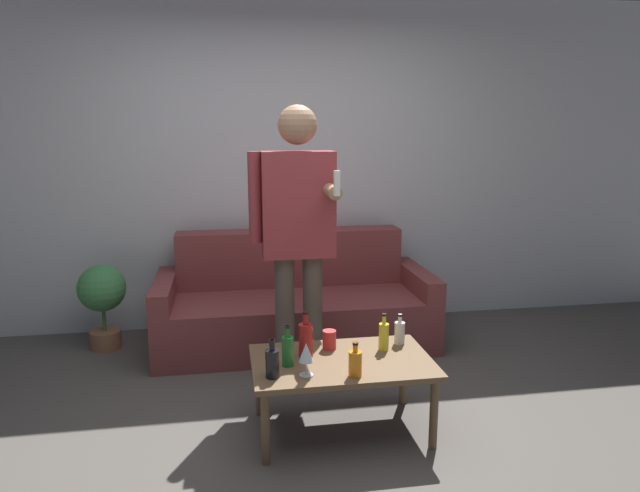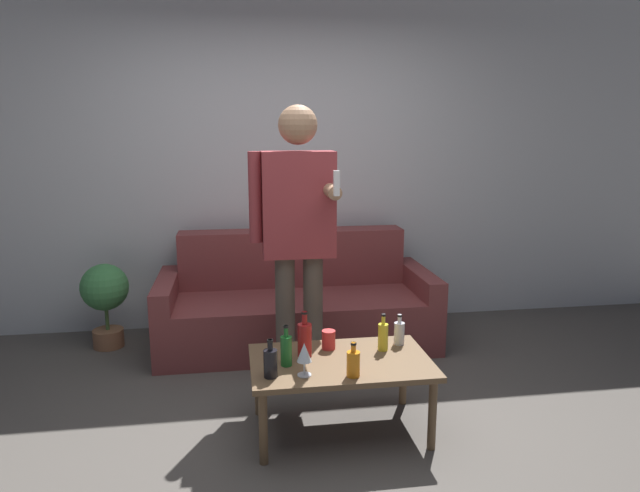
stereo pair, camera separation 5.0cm
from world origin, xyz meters
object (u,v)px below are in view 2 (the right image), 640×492
object	(u,v)px
couch	(296,305)
coffee_table	(341,367)
person_standing_front	(298,226)
bottle_orange	(270,362)

from	to	relation	value
couch	coffee_table	world-z (taller)	couch
coffee_table	person_standing_front	xyz separation A→B (m)	(-0.16, 0.60, 0.68)
couch	bottle_orange	size ratio (longest dim) A/B	10.51
coffee_table	bottle_orange	bearing A→B (deg)	-157.49
coffee_table	bottle_orange	distance (m)	0.44
couch	coffee_table	distance (m)	1.39
couch	bottle_orange	distance (m)	1.59
couch	coffee_table	bearing A→B (deg)	-86.35
person_standing_front	couch	bearing A→B (deg)	84.95
bottle_orange	person_standing_front	world-z (taller)	person_standing_front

